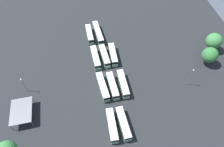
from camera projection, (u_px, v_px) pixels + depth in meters
ground_plane at (108, 73)px, 81.72m from camera, size 126.92×126.92×0.00m
bus_row0_slot0 at (90, 34)px, 94.27m from camera, size 11.99×3.66×3.54m
bus_row0_slot1 at (98, 33)px, 94.97m from camera, size 15.26×4.69×3.54m
bus_row1_slot0 at (96, 58)px, 84.57m from camera, size 12.41×3.99×3.54m
bus_row1_slot1 at (104, 56)px, 85.17m from camera, size 11.88×4.21×3.54m
bus_row1_slot2 at (113, 54)px, 85.74m from camera, size 11.74×3.07×3.54m
bus_row2_slot0 at (103, 87)px, 74.97m from camera, size 12.54×4.60×3.54m
bus_row2_slot1 at (112, 86)px, 75.23m from camera, size 11.75×3.98×3.54m
bus_row2_slot2 at (123, 84)px, 75.81m from camera, size 12.09×3.47×3.54m
bus_row3_slot0 at (112, 125)px, 65.11m from camera, size 11.46×3.17×3.54m
bus_row3_slot1 at (123, 123)px, 65.52m from camera, size 11.60×4.07×3.54m
maintenance_shelter at (21, 111)px, 66.87m from camera, size 10.84×8.22×3.49m
lamp_post_by_building at (24, 85)px, 72.69m from camera, size 0.56×0.28×7.52m
lamp_post_mid_lot at (190, 77)px, 74.17m from camera, size 0.56×0.28×8.86m
tree_north_edge at (210, 55)px, 80.84m from camera, size 6.46×6.46×8.48m
tree_west_edge at (214, 41)px, 86.14m from camera, size 6.82×6.82×8.76m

